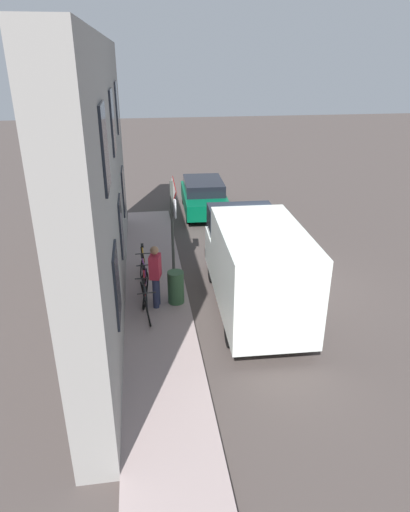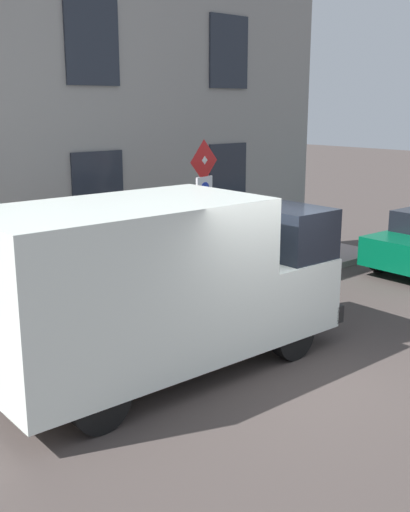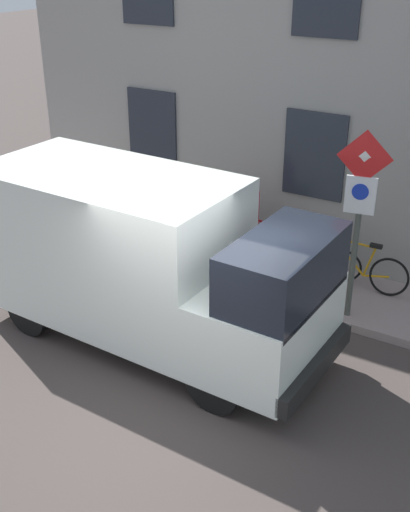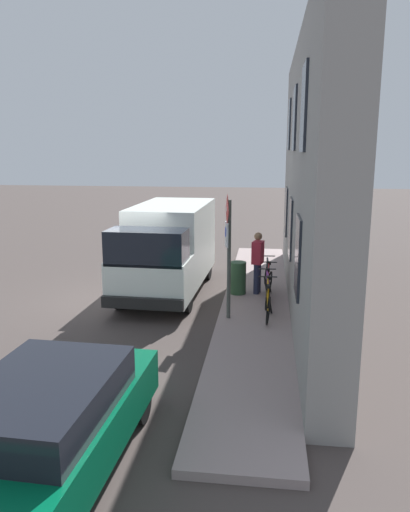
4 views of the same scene
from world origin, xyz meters
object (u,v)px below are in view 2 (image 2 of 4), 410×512
Objects in this scene: bicycle_red at (95,285)px; bicycle_black at (56,294)px; pedestrian at (84,262)px; sign_post_stacked at (203,197)px; delivery_van at (162,282)px; bicycle_purple at (131,277)px; litter_bin at (108,294)px; bicycle_orange at (164,270)px.

bicycle_black is (-0.00, 0.80, 0.00)m from bicycle_red.
sign_post_stacked is at bearing -93.25° from pedestrian.
bicycle_black is (2.87, 0.11, -0.82)m from delivery_van.
bicycle_purple is (2.87, -1.49, -0.82)m from delivery_van.
delivery_van is at bearing 168.33° from litter_bin.
bicycle_orange is 2.41m from bicycle_black.
bicycle_orange is 1.90× the size of litter_bin.
sign_post_stacked is at bearing 154.93° from bicycle_black.
delivery_van is 3.77m from bicycle_orange.
litter_bin is at bearing 86.17° from sign_post_stacked.
bicycle_black is 1.00× the size of pedestrian.
litter_bin reaches higher than bicycle_black.
sign_post_stacked is 2.54m from litter_bin.
bicycle_orange is 1.00× the size of bicycle_black.
bicycle_purple is at bearing -1.55° from bicycle_orange.
litter_bin is (2.05, -0.42, -0.74)m from delivery_van.
bicycle_black is at bearing 68.00° from pedestrian.
litter_bin is (-0.83, 1.07, 0.08)m from bicycle_purple.
delivery_van is 3.34m from bicycle_purple.
bicycle_orange is 1.00× the size of pedestrian.
bicycle_orange is at bearing 10.97° from sign_post_stacked.
pedestrian reaches higher than bicycle_black.
pedestrian is (-0.30, -0.42, 0.56)m from bicycle_black.
litter_bin is at bearing 80.22° from delivery_van.
bicycle_purple is 1.35m from litter_bin.
delivery_van is 5.99× the size of litter_bin.
bicycle_red is at bearing 175.39° from bicycle_black.
bicycle_black is 0.99m from litter_bin.
delivery_van is at bearing 58.53° from bicycle_purple.
bicycle_purple is (0.97, 0.99, -1.55)m from sign_post_stacked.
sign_post_stacked is 1.66× the size of bicycle_purple.
bicycle_black is 0.76m from pedestrian.
bicycle_purple is at bearing -62.09° from pedestrian.
sign_post_stacked reaches higher than bicycle_purple.
bicycle_orange is 0.80m from bicycle_purple.
bicycle_red is at bearing -1.58° from bicycle_orange.
pedestrian is at bearing 139.59° from bicycle_black.
pedestrian is (0.67, 2.18, -0.99)m from sign_post_stacked.
bicycle_orange is at bearing 175.35° from bicycle_black.
bicycle_orange is at bearing -67.67° from pedestrian.
delivery_van is 3.07m from bicycle_red.
bicycle_orange is (0.97, 0.19, -1.55)m from sign_post_stacked.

